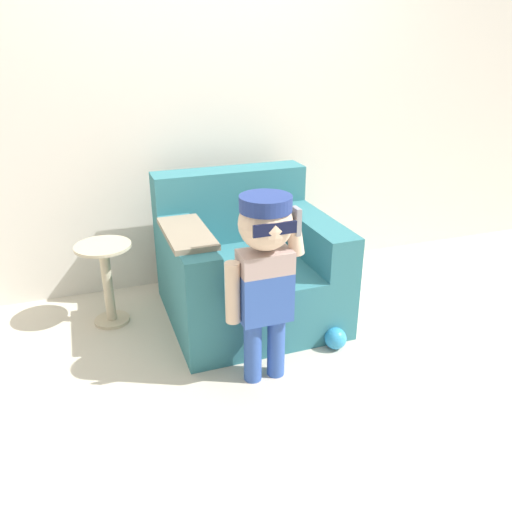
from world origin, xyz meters
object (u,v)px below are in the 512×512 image
object	(u,v)px
side_table	(107,276)
toy_ball	(335,338)
armchair	(246,266)
person_child	(265,262)

from	to	relation	value
side_table	toy_ball	xyz separation A→B (m)	(1.18, -0.74, -0.25)
armchair	side_table	distance (m)	0.85
armchair	person_child	bearing A→B (deg)	-101.21
armchair	toy_ball	world-z (taller)	armchair
toy_ball	side_table	bearing A→B (deg)	147.87
person_child	armchair	bearing A→B (deg)	78.79
side_table	toy_ball	bearing A→B (deg)	-32.13
armchair	toy_ball	size ratio (longest dim) A/B	8.08
side_table	armchair	bearing A→B (deg)	-10.74
side_table	toy_ball	distance (m)	1.41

